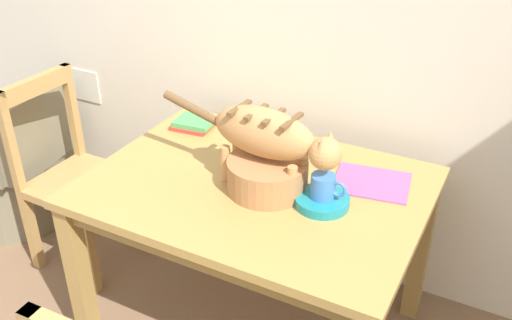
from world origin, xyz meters
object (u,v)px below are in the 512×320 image
at_px(saucer_bowl, 322,201).
at_px(wicker_basket, 267,175).
at_px(dining_table, 256,203).
at_px(book_stack, 194,124).
at_px(wicker_armchair, 16,173).
at_px(magazine, 372,182).
at_px(wooden_chair_near, 75,178).
at_px(cat, 269,136).
at_px(coffee_mug, 324,187).

bearing_deg(saucer_bowl, wicker_basket, 179.11).
bearing_deg(dining_table, book_stack, 148.09).
xyz_separation_m(wicker_basket, wicker_armchair, (-1.61, 0.17, -0.53)).
distance_m(magazine, wooden_chair_near, 1.42).
relative_size(magazine, wicker_armchair, 0.35).
relative_size(cat, magazine, 2.67).
bearing_deg(dining_table, magazine, 27.82).
bearing_deg(wooden_chair_near, coffee_mug, 88.18).
distance_m(coffee_mug, book_stack, 0.80).
relative_size(cat, coffee_mug, 5.72).
height_order(dining_table, wicker_basket, wicker_basket).
bearing_deg(magazine, wooden_chair_near, 177.16).
bearing_deg(dining_table, wicker_basket, -16.81).
distance_m(dining_table, saucer_bowl, 0.29).
height_order(wicker_basket, wooden_chair_near, wooden_chair_near).
bearing_deg(coffee_mug, cat, 176.16).
distance_m(cat, wooden_chair_near, 1.17).
bearing_deg(cat, wicker_basket, 3.16).
relative_size(saucer_bowl, wicker_basket, 0.66).
xyz_separation_m(coffee_mug, wooden_chair_near, (-1.28, 0.07, -0.36)).
bearing_deg(cat, wicker_armchair, -91.65).
bearing_deg(wicker_armchair, book_stack, -93.82).
xyz_separation_m(dining_table, wicker_basket, (0.06, -0.02, 0.15)).
bearing_deg(coffee_mug, wicker_armchair, 174.66).
bearing_deg(magazine, book_stack, 165.08).
distance_m(dining_table, coffee_mug, 0.32).
distance_m(book_stack, wicker_basket, 0.60).
xyz_separation_m(wicker_basket, wooden_chair_near, (-1.06, 0.07, -0.35)).
relative_size(saucer_bowl, coffee_mug, 1.51).
xyz_separation_m(cat, wooden_chair_near, (-1.06, 0.06, -0.50)).
height_order(saucer_bowl, book_stack, book_stack).
bearing_deg(wicker_armchair, coffee_mug, -106.25).
distance_m(cat, wicker_armchair, 1.76).
relative_size(wicker_basket, wicker_armchair, 0.38).
height_order(dining_table, wicker_armchair, wicker_armchair).
height_order(book_stack, wicker_basket, wicker_basket).
distance_m(coffee_mug, wicker_basket, 0.22).
bearing_deg(wicker_armchair, dining_table, -106.45).
bearing_deg(cat, dining_table, -91.63).
bearing_deg(book_stack, cat, -29.53).
distance_m(wicker_basket, wicker_armchair, 1.71).
bearing_deg(dining_table, saucer_bowl, -4.23).
relative_size(coffee_mug, wooden_chair_near, 0.14).
distance_m(coffee_mug, wicker_armchair, 1.92).
distance_m(saucer_bowl, wicker_armchair, 1.90).
height_order(dining_table, magazine, magazine).
height_order(wooden_chair_near, wicker_armchair, wooden_chair_near).
relative_size(dining_table, wooden_chair_near, 1.33).
xyz_separation_m(wooden_chair_near, wicker_armchair, (-0.56, 0.10, -0.18)).
bearing_deg(book_stack, magazine, -5.85).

